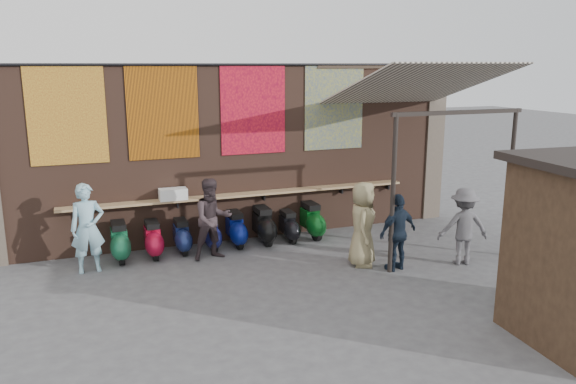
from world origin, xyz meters
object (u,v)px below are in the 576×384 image
object	(u,v)px
diner_left	(88,228)
shelf_box	(173,194)
scooter_stool_7	(312,221)
scooter_stool_1	(153,240)
scooter_stool_6	(289,226)
shopper_navy	(398,232)
scooter_stool_2	(182,236)
scooter_stool_3	(211,233)
scooter_stool_5	(264,226)
diner_right	(213,219)
shopper_tan	(363,224)
scooter_stool_0	(120,242)
scooter_stool_4	(236,229)
shopper_grey	(464,226)

from	to	relation	value
diner_left	shelf_box	bearing A→B (deg)	18.54
scooter_stool_7	diner_left	xyz separation A→B (m)	(-4.95, -0.48, 0.47)
scooter_stool_1	scooter_stool_6	distance (m)	3.07
scooter_stool_7	shopper_navy	world-z (taller)	shopper_navy
scooter_stool_1	scooter_stool_2	distance (m)	0.63
scooter_stool_7	scooter_stool_3	bearing A→B (deg)	179.74
scooter_stool_5	diner_right	size ratio (longest dim) A/B	0.51
shopper_navy	shopper_tan	distance (m)	0.72
scooter_stool_5	diner_left	world-z (taller)	diner_left
scooter_stool_2	scooter_stool_7	world-z (taller)	scooter_stool_7
shelf_box	scooter_stool_1	xyz separation A→B (m)	(-0.52, -0.35, -0.87)
shelf_box	scooter_stool_7	size ratio (longest dim) A/B	0.68
scooter_stool_2	diner_left	world-z (taller)	diner_left
scooter_stool_0	scooter_stool_4	world-z (taller)	scooter_stool_0
scooter_stool_0	shopper_navy	distance (m)	5.67
scooter_stool_6	shopper_navy	distance (m)	2.86
diner_right	scooter_stool_7	bearing A→B (deg)	6.03
shopper_navy	scooter_stool_3	bearing A→B (deg)	-51.85
scooter_stool_7	shopper_navy	size ratio (longest dim) A/B	0.56
scooter_stool_5	scooter_stool_7	xyz separation A→B (m)	(1.19, 0.00, -0.00)
scooter_stool_3	scooter_stool_7	xyz separation A→B (m)	(2.41, -0.01, 0.05)
scooter_stool_0	scooter_stool_3	size ratio (longest dim) A/B	1.12
scooter_stool_4	diner_right	world-z (taller)	diner_right
scooter_stool_1	scooter_stool_5	distance (m)	2.47
shelf_box	diner_left	xyz separation A→B (m)	(-1.80, -0.77, -0.37)
shopper_navy	shopper_grey	world-z (taller)	shopper_grey
scooter_stool_1	diner_right	xyz separation A→B (m)	(1.16, -0.55, 0.48)
scooter_stool_5	scooter_stool_0	bearing A→B (deg)	-179.14
shopper_grey	scooter_stool_2	bearing A→B (deg)	-9.66
shopper_tan	diner_right	bearing A→B (deg)	91.22
scooter_stool_3	shopper_grey	xyz separation A→B (m)	(4.58, -2.72, 0.43)
diner_left	shopper_navy	size ratio (longest dim) A/B	1.15
shopper_navy	scooter_stool_6	bearing A→B (deg)	-74.49
scooter_stool_1	shopper_tan	distance (m)	4.40
scooter_stool_4	scooter_stool_6	size ratio (longest dim) A/B	1.11
scooter_stool_2	scooter_stool_4	distance (m)	1.21
scooter_stool_0	shopper_grey	xyz separation A→B (m)	(6.52, -2.65, 0.39)
scooter_stool_5	shopper_grey	distance (m)	4.34
shelf_box	scooter_stool_6	bearing A→B (deg)	-7.70
scooter_stool_3	scooter_stool_5	size ratio (longest dim) A/B	0.86
scooter_stool_0	scooter_stool_2	xyz separation A→B (m)	(1.30, 0.07, -0.04)
scooter_stool_2	scooter_stool_6	bearing A→B (deg)	-1.63
scooter_stool_1	diner_left	world-z (taller)	diner_left
scooter_stool_2	scooter_stool_5	world-z (taller)	scooter_stool_5
diner_left	shopper_tan	distance (m)	5.40
scooter_stool_3	shopper_tan	world-z (taller)	shopper_tan
scooter_stool_4	scooter_stool_6	world-z (taller)	scooter_stool_4
scooter_stool_1	scooter_stool_6	bearing A→B (deg)	0.09
shopper_grey	shopper_tan	size ratio (longest dim) A/B	0.92
scooter_stool_2	shopper_grey	size ratio (longest dim) A/B	0.48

